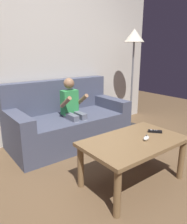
# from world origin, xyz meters

# --- Properties ---
(ground_plane) EXTENTS (8.45, 8.45, 0.00)m
(ground_plane) POSITION_xyz_m (0.00, 0.00, 0.00)
(ground_plane) COLOR brown
(wall_back) EXTENTS (4.22, 0.05, 2.50)m
(wall_back) POSITION_xyz_m (0.00, 1.78, 1.25)
(wall_back) COLOR beige
(wall_back) RESTS_ON ground
(couch) EXTENTS (1.64, 0.80, 0.87)m
(couch) POSITION_xyz_m (0.20, 1.39, 0.30)
(couch) COLOR #474C60
(couch) RESTS_ON ground
(person_seated_on_couch) EXTENTS (0.30, 0.37, 0.93)m
(person_seated_on_couch) POSITION_xyz_m (0.19, 1.21, 0.53)
(person_seated_on_couch) COLOR slate
(person_seated_on_couch) RESTS_ON ground
(coffee_table) EXTENTS (0.99, 0.60, 0.46)m
(coffee_table) POSITION_xyz_m (0.19, 0.13, 0.39)
(coffee_table) COLOR brown
(coffee_table) RESTS_ON ground
(game_remote_black_near_edge) EXTENTS (0.12, 0.13, 0.03)m
(game_remote_black_near_edge) POSITION_xyz_m (0.51, 0.13, 0.47)
(game_remote_black_near_edge) COLOR black
(game_remote_black_near_edge) RESTS_ON coffee_table
(nunchuk_white) EXTENTS (0.10, 0.07, 0.05)m
(nunchuk_white) POSITION_xyz_m (0.28, 0.06, 0.48)
(nunchuk_white) COLOR white
(nunchuk_white) RESTS_ON coffee_table
(floor_lamp) EXTENTS (0.32, 0.32, 1.60)m
(floor_lamp) POSITION_xyz_m (1.42, 1.32, 1.39)
(floor_lamp) COLOR black
(floor_lamp) RESTS_ON ground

